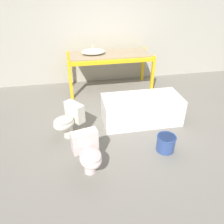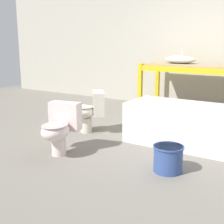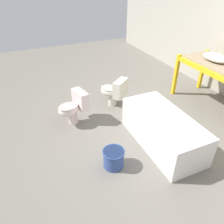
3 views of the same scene
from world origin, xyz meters
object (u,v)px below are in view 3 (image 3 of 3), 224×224
bathtub_main (163,128)px  toilet_far (74,107)px  sink_basin (216,57)px  toilet_near (114,91)px  bucket_white (114,158)px

bathtub_main → toilet_far: (-1.20, -1.17, 0.03)m
sink_basin → bathtub_main: size_ratio=0.37×
bathtub_main → toilet_near: toilet_near is taller
bathtub_main → toilet_near: bearing=-171.1°
toilet_near → toilet_far: 0.99m
sink_basin → bucket_white: bearing=-71.5°
sink_basin → toilet_near: size_ratio=0.89×
bucket_white → toilet_far: bearing=-170.9°
sink_basin → bucket_white: sink_basin is taller
bathtub_main → toilet_far: size_ratio=2.51×
bathtub_main → toilet_far: 1.68m
sink_basin → bucket_white: (0.89, -2.65, -0.88)m
toilet_near → bucket_white: toilet_near is taller
bucket_white → bathtub_main: bearing=98.3°
sink_basin → bathtub_main: (0.75, -1.70, -0.71)m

